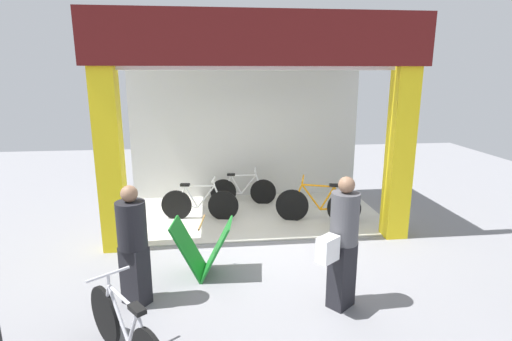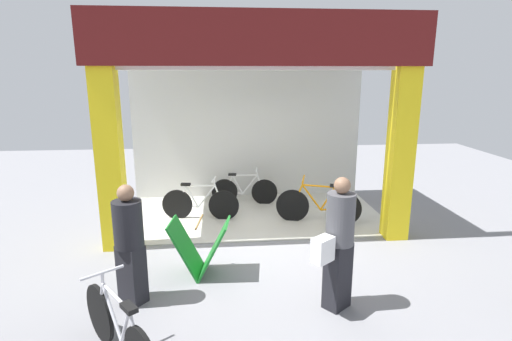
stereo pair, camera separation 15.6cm
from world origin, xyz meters
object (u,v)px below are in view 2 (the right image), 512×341
(bicycle_inside_0, at_px, (319,205))
(pedestrian_1, at_px, (338,242))
(bicycle_inside_1, at_px, (200,203))
(sandwich_board_sign, at_px, (200,248))
(bicycle_inside_2, at_px, (244,190))
(bicycle_parked_0, at_px, (119,332))
(pedestrian_2, at_px, (129,243))

(bicycle_inside_0, xyz_separation_m, pedestrian_1, (-0.51, -2.97, 0.53))
(bicycle_inside_0, distance_m, bicycle_inside_1, 2.42)
(sandwich_board_sign, distance_m, pedestrian_1, 2.12)
(bicycle_inside_0, relative_size, pedestrian_1, 0.95)
(bicycle_inside_1, bearing_deg, bicycle_inside_2, 42.93)
(bicycle_parked_0, distance_m, pedestrian_2, 1.29)
(bicycle_parked_0, relative_size, sandwich_board_sign, 1.48)
(bicycle_inside_0, height_order, bicycle_inside_1, bicycle_inside_0)
(bicycle_inside_2, height_order, pedestrian_2, pedestrian_2)
(bicycle_inside_2, bearing_deg, pedestrian_1, -78.11)
(bicycle_inside_1, bearing_deg, bicycle_inside_0, -10.15)
(bicycle_inside_2, bearing_deg, sandwich_board_sign, -104.95)
(bicycle_inside_0, distance_m, pedestrian_1, 3.06)
(bicycle_inside_1, bearing_deg, pedestrian_1, -61.15)
(bicycle_inside_1, relative_size, sandwich_board_sign, 1.68)
(sandwich_board_sign, distance_m, pedestrian_2, 1.16)
(bicycle_inside_1, xyz_separation_m, sandwich_board_sign, (0.10, -2.34, 0.08))
(pedestrian_1, relative_size, pedestrian_2, 1.08)
(pedestrian_2, bearing_deg, pedestrian_1, -8.41)
(pedestrian_1, height_order, pedestrian_2, pedestrian_1)
(bicycle_inside_1, distance_m, pedestrian_1, 3.92)
(bicycle_inside_0, xyz_separation_m, bicycle_inside_2, (-1.41, 1.32, -0.04))
(bicycle_inside_1, height_order, sandwich_board_sign, bicycle_inside_1)
(sandwich_board_sign, relative_size, pedestrian_1, 0.54)
(bicycle_inside_0, bearing_deg, bicycle_parked_0, -128.75)
(sandwich_board_sign, bearing_deg, bicycle_inside_2, 75.05)
(bicycle_inside_0, xyz_separation_m, pedestrian_2, (-3.14, -2.58, 0.47))
(bicycle_inside_1, xyz_separation_m, bicycle_parked_0, (-0.65, -4.20, 0.02))
(pedestrian_2, bearing_deg, bicycle_inside_2, 66.14)
(bicycle_inside_2, distance_m, bicycle_parked_0, 5.35)
(sandwich_board_sign, bearing_deg, bicycle_parked_0, -112.10)
(pedestrian_1, bearing_deg, pedestrian_2, 171.59)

